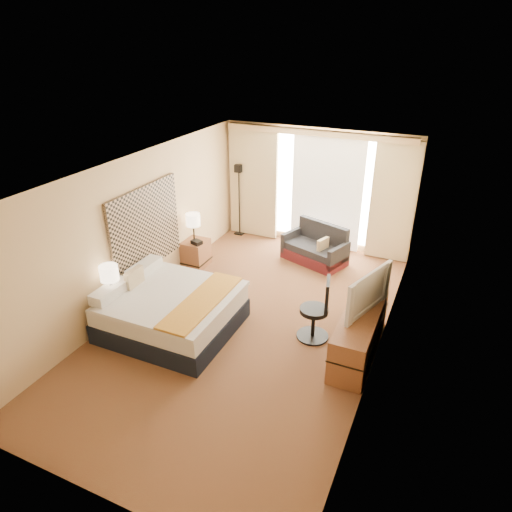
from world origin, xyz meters
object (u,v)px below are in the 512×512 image
at_px(nightstand_left, 115,315).
at_px(lamp_left, 109,274).
at_px(media_dresser, 359,332).
at_px(floor_lamp, 239,186).
at_px(bed, 171,311).
at_px(television, 362,290).
at_px(lamp_right, 193,220).
at_px(nightstand_right, 196,253).
at_px(desk_chair, 318,312).
at_px(loveseat, 316,249).

xyz_separation_m(nightstand_left, lamp_left, (-0.01, 0.03, 0.74)).
bearing_deg(media_dresser, floor_lamp, 137.57).
bearing_deg(nightstand_left, bed, 26.29).
distance_m(nightstand_left, television, 3.90).
xyz_separation_m(lamp_left, lamp_right, (0.01, 2.44, -0.01)).
distance_m(nightstand_right, lamp_right, 0.74).
bearing_deg(desk_chair, floor_lamp, 118.89).
bearing_deg(lamp_left, desk_chair, 20.08).
bearing_deg(lamp_left, television, 17.08).
bearing_deg(television, nightstand_left, 126.54).
distance_m(lamp_left, television, 3.83).
bearing_deg(loveseat, television, -40.68).
bearing_deg(nightstand_left, desk_chair, 20.69).
xyz_separation_m(media_dresser, lamp_left, (-3.71, -1.02, 0.67)).
bearing_deg(floor_lamp, nightstand_left, -91.18).
bearing_deg(loveseat, nightstand_left, -101.10).
relative_size(nightstand_right, lamp_right, 0.93).
distance_m(desk_chair, television, 0.84).
bearing_deg(nightstand_right, floor_lamp, 87.23).
bearing_deg(nightstand_right, loveseat, 28.86).
xyz_separation_m(floor_lamp, desk_chair, (2.93, -3.21, -0.73)).
relative_size(media_dresser, bed, 0.92).
bearing_deg(television, media_dresser, -135.94).
height_order(nightstand_left, bed, bed).
bearing_deg(floor_lamp, nightstand_right, -92.77).
xyz_separation_m(loveseat, lamp_left, (-2.20, -3.67, 0.75)).
bearing_deg(television, lamp_left, 126.03).
xyz_separation_m(nightstand_left, nightstand_right, (0.00, 2.50, 0.00)).
relative_size(nightstand_right, desk_chair, 0.53).
distance_m(lamp_right, television, 3.88).
distance_m(floor_lamp, television, 4.79).
height_order(nightstand_left, nightstand_right, same).
xyz_separation_m(bed, lamp_right, (-0.81, 2.07, 0.66)).
relative_size(nightstand_right, media_dresser, 0.31).
xyz_separation_m(nightstand_left, floor_lamp, (0.09, 4.35, 0.92)).
bearing_deg(desk_chair, lamp_right, 142.68).
bearing_deg(nightstand_left, media_dresser, 15.84).
relative_size(nightstand_left, desk_chair, 0.53).
relative_size(lamp_left, lamp_right, 1.02).
relative_size(desk_chair, lamp_right, 1.76).
height_order(nightstand_right, television, television).
relative_size(nightstand_left, loveseat, 0.38).
height_order(media_dresser, desk_chair, desk_chair).
bearing_deg(bed, desk_chair, 18.51).
bearing_deg(lamp_left, floor_lamp, 88.61).
bearing_deg(desk_chair, bed, -174.93).
bearing_deg(loveseat, media_dresser, -40.86).
height_order(nightstand_left, floor_lamp, floor_lamp).
xyz_separation_m(desk_chair, lamp_left, (-3.03, -1.11, 0.55)).
bearing_deg(loveseat, nightstand_right, -131.69).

